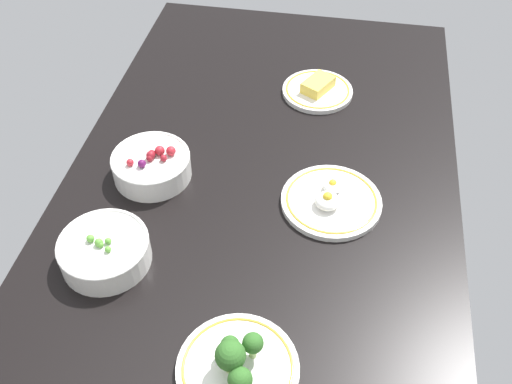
# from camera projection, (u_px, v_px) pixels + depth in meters

# --- Properties ---
(dining_table) EXTENTS (1.58, 0.86, 0.04)m
(dining_table) POSITION_uv_depth(u_px,v_px,m) (256.00, 205.00, 1.24)
(dining_table) COLOR black
(dining_table) RESTS_ON ground
(plate_eggs) EXTENTS (0.21, 0.21, 0.05)m
(plate_eggs) POSITION_uv_depth(u_px,v_px,m) (331.00, 200.00, 1.21)
(plate_eggs) COLOR white
(plate_eggs) RESTS_ON dining_table
(bowl_berries) EXTENTS (0.17, 0.17, 0.07)m
(bowl_berries) POSITION_uv_depth(u_px,v_px,m) (152.00, 165.00, 1.26)
(bowl_berries) COLOR white
(bowl_berries) RESTS_ON dining_table
(bowl_peas) EXTENTS (0.17, 0.17, 0.07)m
(bowl_peas) POSITION_uv_depth(u_px,v_px,m) (105.00, 251.00, 1.09)
(bowl_peas) COLOR white
(bowl_peas) RESTS_ON dining_table
(plate_broccoli) EXTENTS (0.20, 0.20, 0.09)m
(plate_broccoli) POSITION_uv_depth(u_px,v_px,m) (237.00, 366.00, 0.94)
(plate_broccoli) COLOR white
(plate_broccoli) RESTS_ON dining_table
(plate_cheese) EXTENTS (0.18, 0.18, 0.04)m
(plate_cheese) POSITION_uv_depth(u_px,v_px,m) (318.00, 90.00, 1.48)
(plate_cheese) COLOR white
(plate_cheese) RESTS_ON dining_table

